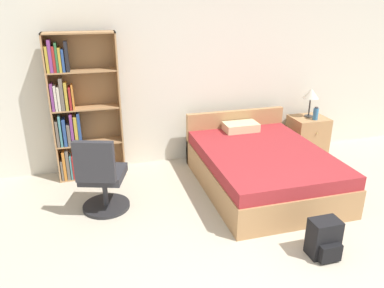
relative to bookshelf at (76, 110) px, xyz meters
name	(u,v)px	position (x,y,z in m)	size (l,w,h in m)	color
wall_back	(187,76)	(1.60, 0.25, 0.32)	(9.00, 0.06, 2.60)	silver
bookshelf	(76,110)	(0.00, 0.00, 0.00)	(0.90, 0.27, 1.99)	#AD7F51
bed	(261,167)	(2.30, -0.94, -0.70)	(1.54, 2.07, 0.79)	#AD7F51
office_chair	(102,179)	(0.23, -1.05, -0.55)	(0.61, 0.68, 0.97)	#232326
nightstand	(307,135)	(3.52, -0.11, -0.68)	(0.55, 0.50, 0.61)	#AD7F51
table_lamp	(311,94)	(3.52, -0.07, -0.01)	(0.24, 0.24, 0.46)	#333333
water_bottle	(316,114)	(3.54, -0.23, -0.28)	(0.08, 0.08, 0.20)	teal
backpack_black	(324,239)	(2.27, -2.46, -0.80)	(0.29, 0.27, 0.39)	black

